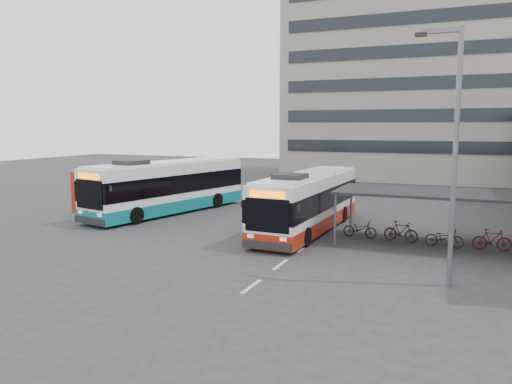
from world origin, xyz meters
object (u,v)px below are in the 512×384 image
at_px(pedestrian, 254,230).
at_px(lamp_post, 452,142).
at_px(bus_main, 308,202).
at_px(bus_teal, 168,187).

xyz_separation_m(pedestrian, lamp_post, (8.25, -2.32, 4.16)).
height_order(bus_main, bus_teal, bus_teal).
xyz_separation_m(bus_teal, lamp_post, (17.11, -9.10, 3.38)).
xyz_separation_m(bus_main, pedestrian, (-1.08, -4.91, -0.65)).
relative_size(bus_main, bus_teal, 0.91).
height_order(bus_main, pedestrian, bus_main).
height_order(bus_main, lamp_post, lamp_post).
bearing_deg(bus_teal, pedestrian, -24.87).
distance_m(bus_main, bus_teal, 10.11).
bearing_deg(lamp_post, pedestrian, 164.56).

